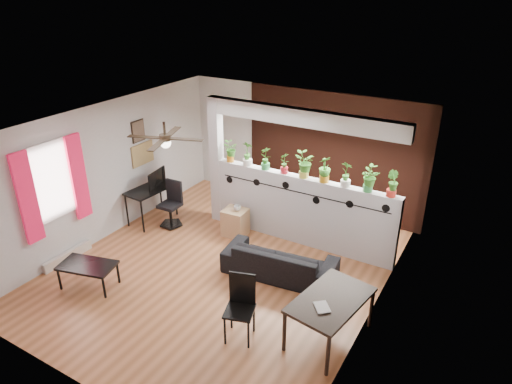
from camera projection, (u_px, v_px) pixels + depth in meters
name	position (u px, v px, depth m)	size (l,w,h in m)	color
room_shell	(220.00, 202.00, 7.46)	(6.30, 7.10, 2.90)	#965631
partition_wall	(302.00, 210.00, 8.53)	(3.60, 0.18, 1.35)	#BCBCC1
ceiling_header	(306.00, 118.00, 7.78)	(3.60, 0.18, 0.30)	silver
pier_column	(217.00, 161.00, 9.14)	(0.22, 0.20, 2.60)	#BCBCC1
brick_panel	(333.00, 155.00, 9.42)	(3.90, 0.05, 2.60)	brown
vine_decal	(301.00, 193.00, 8.29)	(3.31, 0.01, 0.30)	black
window_assembly	(52.00, 184.00, 7.60)	(0.09, 1.30, 1.55)	white
baseboard_heater	(68.00, 256.00, 8.19)	(0.08, 1.00, 0.18)	silver
corkboard	(143.00, 154.00, 9.36)	(0.03, 0.60, 0.45)	#9C7F4B
framed_art	(138.00, 131.00, 9.11)	(0.03, 0.34, 0.44)	#8C7259
ceiling_fan	(165.00, 140.00, 7.16)	(1.19, 1.19, 0.43)	black
potted_plant_0	(230.00, 151.00, 8.88)	(0.26, 0.24, 0.41)	orange
potted_plant_1	(247.00, 153.00, 8.68)	(0.26, 0.21, 0.49)	white
potted_plant_2	(266.00, 157.00, 8.51)	(0.29, 0.30, 0.45)	green
potted_plant_3	(284.00, 162.00, 8.34)	(0.25, 0.26, 0.40)	red
potted_plant_4	(304.00, 164.00, 8.14)	(0.31, 0.28, 0.48)	gold
potted_plant_5	(325.00, 169.00, 7.96)	(0.29, 0.31, 0.47)	#C78517
potted_plant_6	(346.00, 173.00, 7.78)	(0.28, 0.24, 0.46)	white
potted_plant_7	(369.00, 178.00, 7.61)	(0.30, 0.29, 0.45)	#328942
potted_plant_8	(392.00, 183.00, 7.43)	(0.29, 0.27, 0.45)	red
sofa	(280.00, 261.00, 7.72)	(1.82, 0.72, 0.53)	black
cube_shelf	(235.00, 222.00, 8.94)	(0.45, 0.40, 0.55)	#A78058
cup	(237.00, 208.00, 8.78)	(0.14, 0.14, 0.11)	gray
computer_desk	(151.00, 191.00, 9.32)	(0.62, 1.06, 0.74)	black
monitor	(155.00, 181.00, 9.37)	(0.06, 0.33, 0.19)	black
office_chair	(172.00, 207.00, 9.26)	(0.49, 0.49, 0.93)	black
dining_table	(331.00, 303.00, 6.19)	(0.96, 1.36, 0.68)	black
book	(315.00, 308.00, 5.96)	(0.18, 0.24, 0.02)	gray
folding_chair	(241.00, 301.00, 6.29)	(0.49, 0.49, 0.97)	black
coffee_table	(87.00, 267.00, 7.38)	(1.00, 0.71, 0.42)	black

